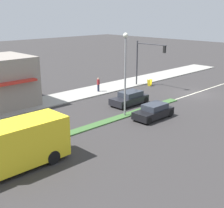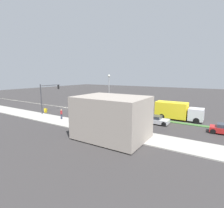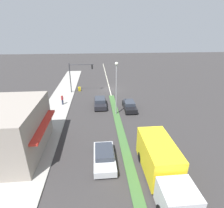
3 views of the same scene
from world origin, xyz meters
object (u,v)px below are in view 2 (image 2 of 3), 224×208
(pedestrian, at_px, (61,114))
(suv_black, at_px, (109,108))
(street_lamp, at_px, (109,89))
(warning_aframe_sign, at_px, (46,111))
(delivery_truck, at_px, (177,111))
(sedan_silver, at_px, (154,120))
(sedan_dark, at_px, (90,110))
(traffic_signal_main, at_px, (47,93))

(pedestrian, height_order, suv_black, pedestrian)
(street_lamp, xyz_separation_m, warning_aframe_sign, (6.08, -11.08, -4.35))
(warning_aframe_sign, relative_size, delivery_truck, 0.11)
(street_lamp, xyz_separation_m, pedestrian, (8.22, -4.16, -3.80))
(sedan_silver, bearing_deg, sedan_dark, -90.00)
(pedestrian, relative_size, sedan_dark, 0.39)
(suv_black, height_order, sedan_dark, sedan_dark)
(traffic_signal_main, xyz_separation_m, delivery_truck, (-8.32, 22.33, -2.43))
(sedan_silver, relative_size, suv_black, 1.07)
(pedestrian, bearing_deg, street_lamp, 153.19)
(traffic_signal_main, relative_size, street_lamp, 0.76)
(delivery_truck, xyz_separation_m, sedan_dark, (4.40, -15.16, -0.81))
(traffic_signal_main, distance_m, warning_aframe_sign, 3.58)
(street_lamp, relative_size, pedestrian, 4.53)
(traffic_signal_main, bearing_deg, suv_black, 133.48)
(warning_aframe_sign, bearing_deg, traffic_signal_main, 87.19)
(warning_aframe_sign, bearing_deg, pedestrian, 72.81)
(delivery_truck, xyz_separation_m, sedan_silver, (4.40, -2.36, -0.86))
(warning_aframe_sign, height_order, sedan_dark, sedan_dark)
(pedestrian, xyz_separation_m, sedan_silver, (-6.02, 13.93, -0.36))
(street_lamp, bearing_deg, traffic_signal_main, -59.02)
(traffic_signal_main, bearing_deg, street_lamp, 120.98)
(pedestrian, xyz_separation_m, delivery_truck, (-10.42, 16.28, 0.49))
(pedestrian, bearing_deg, delivery_truck, 122.63)
(warning_aframe_sign, height_order, sedan_silver, sedan_silver)
(warning_aframe_sign, bearing_deg, sedan_dark, 115.77)
(street_lamp, bearing_deg, sedan_silver, 77.31)
(street_lamp, distance_m, delivery_truck, 12.76)
(traffic_signal_main, relative_size, pedestrian, 3.44)
(street_lamp, distance_m, suv_black, 4.91)
(pedestrian, bearing_deg, suv_black, 165.33)
(street_lamp, xyz_separation_m, sedan_dark, (2.20, -3.04, -4.12))
(traffic_signal_main, bearing_deg, sedan_dark, 118.71)
(street_lamp, height_order, suv_black, street_lamp)
(traffic_signal_main, relative_size, warning_aframe_sign, 6.69)
(street_lamp, bearing_deg, warning_aframe_sign, -61.23)
(traffic_signal_main, bearing_deg, delivery_truck, 110.45)
(warning_aframe_sign, xyz_separation_m, delivery_truck, (-8.28, 23.20, 1.04))
(traffic_signal_main, bearing_deg, pedestrian, 70.86)
(street_lamp, distance_m, pedestrian, 9.97)
(street_lamp, relative_size, warning_aframe_sign, 8.80)
(delivery_truck, bearing_deg, traffic_signal_main, -69.55)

